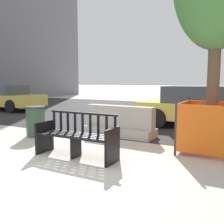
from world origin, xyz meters
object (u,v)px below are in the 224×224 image
object	(u,v)px
street_bench	(77,138)
car_sedan_mid	(7,97)
car_taxi_near	(202,107)
jersey_barrier_centre	(120,124)
trash_bin	(36,121)
construction_fence	(211,126)

from	to	relation	value
street_bench	car_sedan_mid	bearing A→B (deg)	148.73
street_bench	car_taxi_near	distance (m)	4.94
jersey_barrier_centre	car_taxi_near	world-z (taller)	car_taxi_near
trash_bin	car_taxi_near	bearing A→B (deg)	43.67
car_sedan_mid	trash_bin	size ratio (longest dim) A/B	4.97
street_bench	trash_bin	size ratio (longest dim) A/B	2.04
car_taxi_near	trash_bin	size ratio (longest dim) A/B	5.08
jersey_barrier_centre	car_sedan_mid	world-z (taller)	car_sedan_mid
car_sedan_mid	trash_bin	world-z (taller)	car_sedan_mid
car_taxi_near	construction_fence	bearing A→B (deg)	-77.57
car_taxi_near	trash_bin	bearing A→B (deg)	-136.33
jersey_barrier_centre	construction_fence	xyz separation A→B (m)	(2.44, -0.54, 0.23)
street_bench	jersey_barrier_centre	bearing A→B (deg)	93.85
construction_fence	car_sedan_mid	bearing A→B (deg)	162.14
street_bench	car_taxi_near	bearing A→B (deg)	70.69
construction_fence	car_taxi_near	size ratio (longest dim) A/B	0.30
street_bench	construction_fence	bearing A→B (deg)	35.67
construction_fence	car_taxi_near	bearing A→B (deg)	102.43
construction_fence	car_taxi_near	xyz separation A→B (m)	(-0.66, 3.01, 0.11)
car_taxi_near	car_sedan_mid	bearing A→B (deg)	177.56
car_taxi_near	car_sedan_mid	size ratio (longest dim) A/B	1.02
jersey_barrier_centre	car_sedan_mid	bearing A→B (deg)	160.61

